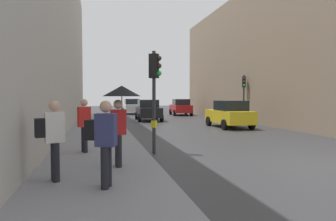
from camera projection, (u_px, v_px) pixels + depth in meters
ground_plane at (323, 165)px, 8.84m from camera, size 120.00×120.00×0.00m
sidewalk_kerb at (99, 141)px, 13.21m from camera, size 3.21×40.00×0.16m
building_facade_right at (300, 60)px, 26.22m from camera, size 12.00×26.27×10.44m
traffic_light_mid_street at (244, 90)px, 23.08m from camera, size 0.32×0.45×3.67m
traffic_light_near_right at (155, 83)px, 10.49m from camera, size 0.44×0.37×3.60m
car_white_compact at (132, 106)px, 35.27m from camera, size 2.07×4.23×1.76m
car_red_sedan at (181, 107)px, 32.85m from camera, size 2.26×4.32×1.76m
car_dark_suv at (148, 110)px, 25.37m from camera, size 2.14×4.26×1.76m
car_yellow_taxi at (229, 114)px, 19.61m from camera, size 2.03×4.21×1.76m
pedestrian_with_umbrella at (121, 103)px, 7.90m from camera, size 1.00×1.00×2.14m
pedestrian_with_grey_backpack at (104, 139)px, 6.05m from camera, size 0.66×0.46×1.77m
pedestrian_with_black_backpack at (53, 135)px, 6.54m from camera, size 0.65×0.42×1.77m
pedestrian_in_red_jacket at (84, 123)px, 9.97m from camera, size 0.46×0.36×1.77m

